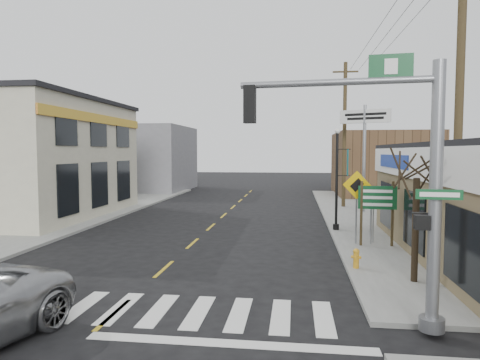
# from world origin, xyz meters

# --- Properties ---
(ground) EXTENTS (140.00, 140.00, 0.00)m
(ground) POSITION_xyz_m (0.00, 0.00, 0.00)
(ground) COLOR black
(ground) RESTS_ON ground
(sidewalk_right) EXTENTS (6.00, 38.00, 0.13)m
(sidewalk_right) POSITION_xyz_m (9.00, 13.00, 0.07)
(sidewalk_right) COLOR slate
(sidewalk_right) RESTS_ON ground
(sidewalk_left) EXTENTS (6.00, 38.00, 0.13)m
(sidewalk_left) POSITION_xyz_m (-9.00, 13.00, 0.07)
(sidewalk_left) COLOR slate
(sidewalk_left) RESTS_ON ground
(center_line) EXTENTS (0.12, 56.00, 0.01)m
(center_line) POSITION_xyz_m (0.00, 8.00, 0.01)
(center_line) COLOR gold
(center_line) RESTS_ON ground
(crosswalk) EXTENTS (11.00, 2.20, 0.01)m
(crosswalk) POSITION_xyz_m (0.00, 0.40, 0.01)
(crosswalk) COLOR silver
(crosswalk) RESTS_ON ground
(left_building) EXTENTS (12.00, 12.00, 6.80)m
(left_building) POSITION_xyz_m (-13.00, 14.00, 3.40)
(left_building) COLOR beige
(left_building) RESTS_ON ground
(bldg_distant_right) EXTENTS (8.00, 10.00, 5.60)m
(bldg_distant_right) POSITION_xyz_m (12.00, 30.00, 2.80)
(bldg_distant_right) COLOR brown
(bldg_distant_right) RESTS_ON ground
(bldg_distant_left) EXTENTS (9.00, 10.00, 6.40)m
(bldg_distant_left) POSITION_xyz_m (-11.00, 32.00, 3.20)
(bldg_distant_left) COLOR slate
(bldg_distant_left) RESTS_ON ground
(traffic_signal_pole) EXTENTS (4.58, 0.37, 5.81)m
(traffic_signal_pole) POSITION_xyz_m (6.51, -0.32, 3.59)
(traffic_signal_pole) COLOR slate
(traffic_signal_pole) RESTS_ON sidewalk_right
(guide_sign) EXTENTS (1.49, 0.13, 2.60)m
(guide_sign) POSITION_xyz_m (7.57, 7.92, 1.82)
(guide_sign) COLOR #44371F
(guide_sign) RESTS_ON sidewalk_right
(fire_hydrant) EXTENTS (0.20, 0.20, 0.65)m
(fire_hydrant) POSITION_xyz_m (6.30, 4.46, 0.48)
(fire_hydrant) COLOR #C88C1B
(fire_hydrant) RESTS_ON sidewalk_right
(ped_crossing_sign) EXTENTS (1.16, 0.08, 3.00)m
(ped_crossing_sign) POSITION_xyz_m (6.81, 8.25, 2.16)
(ped_crossing_sign) COLOR gray
(ped_crossing_sign) RESTS_ON sidewalk_right
(lamp_post) EXTENTS (0.63, 0.50, 4.88)m
(lamp_post) POSITION_xyz_m (6.36, 11.35, 2.97)
(lamp_post) COLOR black
(lamp_post) RESTS_ON sidewalk_right
(dance_center_sign) EXTENTS (3.14, 0.20, 6.68)m
(dance_center_sign) POSITION_xyz_m (8.60, 18.01, 5.17)
(dance_center_sign) COLOR gray
(dance_center_sign) RESTS_ON sidewalk_right
(bare_tree) EXTENTS (2.27, 2.27, 4.53)m
(bare_tree) POSITION_xyz_m (7.78, 3.23, 3.69)
(bare_tree) COLOR black
(bare_tree) RESTS_ON sidewalk_right
(shrub_front) EXTENTS (1.28, 1.28, 0.96)m
(shrub_front) POSITION_xyz_m (9.73, 4.71, 0.61)
(shrub_front) COLOR #1B3616
(shrub_front) RESTS_ON sidewalk_right
(shrub_back) EXTENTS (1.10, 1.10, 0.82)m
(shrub_back) POSITION_xyz_m (11.00, 7.45, 0.54)
(shrub_back) COLOR black
(shrub_back) RESTS_ON sidewalk_right
(utility_pole_near) EXTENTS (1.78, 0.27, 10.25)m
(utility_pole_near) POSITION_xyz_m (9.48, 4.96, 5.38)
(utility_pole_near) COLOR #432F1C
(utility_pole_near) RESTS_ON sidewalk_right
(utility_pole_far) EXTENTS (1.70, 0.26, 9.80)m
(utility_pole_far) POSITION_xyz_m (7.64, 20.40, 5.16)
(utility_pole_far) COLOR #3E2F20
(utility_pole_far) RESTS_ON sidewalk_right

